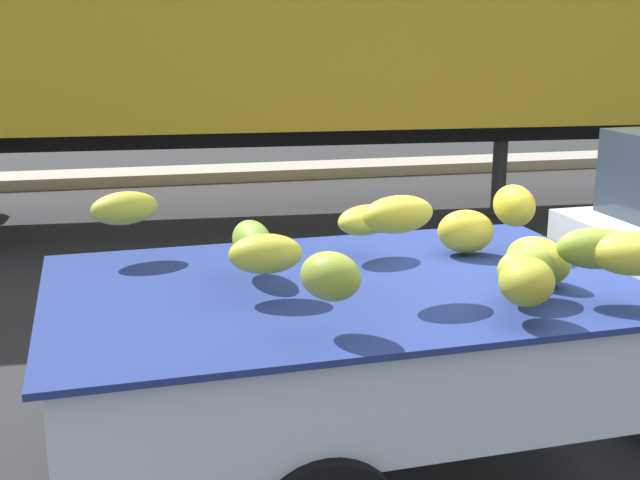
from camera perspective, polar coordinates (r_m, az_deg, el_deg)
name	(u,v)px	position (r m, az deg, el deg)	size (l,w,h in m)	color
ground	(569,441)	(5.11, 16.75, -13.13)	(220.00, 220.00, 0.00)	#28282B
curb_strip	(289,171)	(13.10, -2.15, 4.79)	(80.00, 0.80, 0.16)	gray
semi_trailer	(222,4)	(9.67, -6.75, 15.85)	(12.12, 3.23, 3.95)	gold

